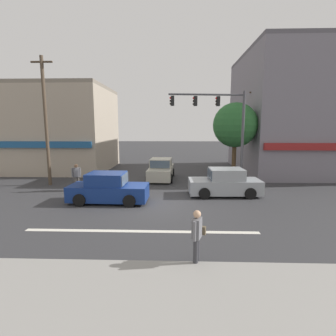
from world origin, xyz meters
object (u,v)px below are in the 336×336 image
at_px(utility_pole_near_left, 46,120).
at_px(pedestrian_mid_crossing, 76,176).
at_px(street_tree, 235,125).
at_px(sedan_crossing_rightbound, 225,183).
at_px(traffic_light_mast, 223,121).
at_px(utility_pole_far_right, 257,131).
at_px(pedestrian_foreground_with_bag, 197,235).
at_px(sedan_crossing_leftbound, 161,170).
at_px(sedan_parked_curbside, 108,189).

height_order(utility_pole_near_left, pedestrian_mid_crossing, utility_pole_near_left).
relative_size(street_tree, sedan_crossing_rightbound, 1.39).
distance_m(street_tree, sedan_crossing_rightbound, 6.18).
xyz_separation_m(traffic_light_mast, pedestrian_mid_crossing, (-9.23, -1.07, -3.35)).
relative_size(street_tree, traffic_light_mast, 0.93).
xyz_separation_m(utility_pole_far_right, pedestrian_foreground_with_bag, (-5.81, -14.36, -2.71)).
bearing_deg(pedestrian_mid_crossing, sedan_crossing_rightbound, -5.67).
bearing_deg(traffic_light_mast, pedestrian_mid_crossing, -173.36).
xyz_separation_m(utility_pole_near_left, utility_pole_far_right, (15.12, 4.01, -0.73)).
bearing_deg(utility_pole_near_left, sedan_crossing_leftbound, 16.69).
bearing_deg(pedestrian_mid_crossing, traffic_light_mast, 6.64).
height_order(traffic_light_mast, sedan_parked_curbside, traffic_light_mast).
height_order(street_tree, traffic_light_mast, traffic_light_mast).
xyz_separation_m(sedan_crossing_rightbound, pedestrian_foreground_with_bag, (-2.22, -7.97, 0.24)).
bearing_deg(utility_pole_near_left, sedan_parked_curbside, -38.01).
xyz_separation_m(utility_pole_far_right, pedestrian_mid_crossing, (-12.67, -5.49, -2.71)).
height_order(utility_pole_near_left, sedan_crossing_rightbound, utility_pole_near_left).
xyz_separation_m(utility_pole_near_left, sedan_crossing_leftbound, (7.53, 2.26, -3.69)).
height_order(utility_pole_near_left, sedan_crossing_leftbound, utility_pole_near_left).
relative_size(utility_pole_near_left, pedestrian_foreground_with_bag, 5.09).
height_order(street_tree, sedan_parked_curbside, street_tree).
relative_size(sedan_crossing_leftbound, pedestrian_foreground_with_bag, 2.49).
height_order(sedan_parked_curbside, pedestrian_foreground_with_bag, pedestrian_foreground_with_bag).
bearing_deg(utility_pole_near_left, street_tree, 11.06).
bearing_deg(utility_pole_far_right, sedan_crossing_rightbound, -119.33).
distance_m(traffic_light_mast, pedestrian_foreground_with_bag, 10.76).
relative_size(sedan_parked_curbside, pedestrian_mid_crossing, 2.48).
distance_m(sedan_parked_curbside, pedestrian_mid_crossing, 3.67).
bearing_deg(traffic_light_mast, utility_pole_far_right, 52.04).
bearing_deg(utility_pole_far_right, utility_pole_near_left, -165.14).
bearing_deg(sedan_parked_curbside, street_tree, 39.42).
relative_size(utility_pole_far_right, pedestrian_mid_crossing, 4.21).
bearing_deg(pedestrian_foreground_with_bag, street_tree, 73.71).
distance_m(utility_pole_far_right, sedan_crossing_rightbound, 7.91).
xyz_separation_m(sedan_parked_curbside, pedestrian_foreground_with_bag, (4.19, -6.36, 0.24)).
relative_size(utility_pole_far_right, sedan_parked_curbside, 1.70).
bearing_deg(sedan_crossing_leftbound, utility_pole_far_right, 13.01).
distance_m(traffic_light_mast, sedan_parked_curbside, 8.29).
bearing_deg(sedan_crossing_leftbound, sedan_crossing_rightbound, -49.30).
bearing_deg(traffic_light_mast, sedan_parked_curbside, -151.34).
bearing_deg(sedan_crossing_leftbound, utility_pole_near_left, -163.31).
distance_m(utility_pole_far_right, pedestrian_mid_crossing, 14.08).
height_order(utility_pole_far_right, pedestrian_foreground_with_bag, utility_pole_far_right).
bearing_deg(utility_pole_near_left, utility_pole_far_right, 14.86).
bearing_deg(sedan_crossing_leftbound, street_tree, 3.07).
bearing_deg(pedestrian_foreground_with_bag, sedan_crossing_leftbound, 98.00).
distance_m(utility_pole_far_right, sedan_crossing_leftbound, 8.33).
height_order(traffic_light_mast, pedestrian_mid_crossing, traffic_light_mast).
bearing_deg(traffic_light_mast, utility_pole_near_left, 177.99).
xyz_separation_m(traffic_light_mast, pedestrian_foreground_with_bag, (-2.36, -9.94, -3.35)).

